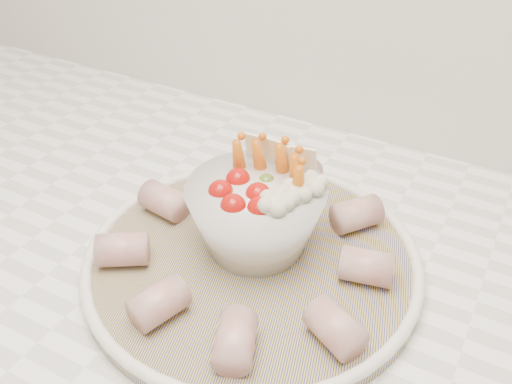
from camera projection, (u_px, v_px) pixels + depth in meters
The scene contains 3 objects.
serving_platter at pixel (252, 260), 0.59m from camera, with size 0.42×0.42×0.02m.
veggie_bowl at pixel (258, 213), 0.58m from camera, with size 0.14×0.14×0.11m.
cured_meat_rolls at pixel (252, 244), 0.58m from camera, with size 0.29×0.30×0.03m.
Camera 1 is at (0.11, 1.06, 1.33)m, focal length 40.00 mm.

